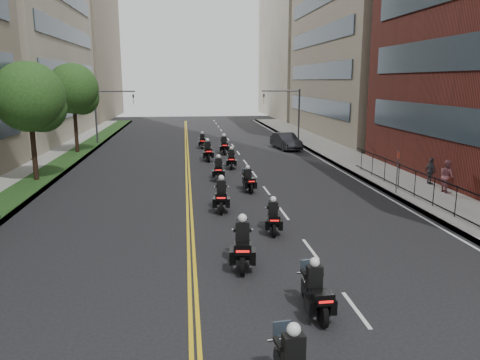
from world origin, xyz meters
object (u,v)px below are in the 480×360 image
object	(u,v)px
parked_sedan	(286,141)
pedestrian_b	(447,176)
motorcycle_3	(273,218)
pedestrian_c	(431,171)
motorcycle_2	(242,246)
motorcycle_8	(208,152)
motorcycle_1	(315,293)
motorcycle_5	(248,181)
motorcycle_6	(219,170)
motorcycle_10	(202,142)
motorcycle_4	(221,197)
motorcycle_9	(224,146)
motorcycle_7	(231,160)

from	to	relation	value
parked_sedan	pedestrian_b	world-z (taller)	pedestrian_b
motorcycle_3	pedestrian_c	size ratio (longest dim) A/B	1.30
motorcycle_2	parked_sedan	xyz separation A→B (m)	(7.66, 28.18, 0.03)
motorcycle_2	pedestrian_c	xyz separation A→B (m)	(13.16, 11.32, 0.23)
motorcycle_8	pedestrian_c	distance (m)	17.34
motorcycle_2	motorcycle_8	distance (m)	22.48
motorcycle_1	parked_sedan	xyz separation A→B (m)	(6.05, 31.90, 0.13)
motorcycle_1	motorcycle_2	xyz separation A→B (m)	(-1.60, 3.72, 0.10)
motorcycle_5	motorcycle_6	size ratio (longest dim) A/B	0.91
parked_sedan	pedestrian_c	distance (m)	17.74
motorcycle_10	parked_sedan	world-z (taller)	motorcycle_10
motorcycle_4	pedestrian_b	world-z (taller)	pedestrian_b
motorcycle_1	motorcycle_3	xyz separation A→B (m)	(0.19, 7.34, -0.03)
motorcycle_5	pedestrian_b	xyz separation A→B (m)	(11.26, -2.12, 0.47)
motorcycle_9	motorcycle_6	bearing A→B (deg)	-95.39
motorcycle_1	motorcycle_8	size ratio (longest dim) A/B	0.89
motorcycle_4	motorcycle_8	distance (m)	15.12
motorcycle_1	motorcycle_6	size ratio (longest dim) A/B	0.96
motorcycle_7	pedestrian_b	world-z (taller)	pedestrian_b
parked_sedan	motorcycle_9	bearing A→B (deg)	-169.24
motorcycle_7	motorcycle_10	world-z (taller)	motorcycle_7
motorcycle_9	motorcycle_3	bearing A→B (deg)	-88.07
motorcycle_1	motorcycle_10	size ratio (longest dim) A/B	1.03
motorcycle_3	motorcycle_5	world-z (taller)	motorcycle_3
motorcycle_2	motorcycle_8	bearing A→B (deg)	97.01
motorcycle_6	pedestrian_b	bearing A→B (deg)	-18.96
motorcycle_3	motorcycle_7	xyz separation A→B (m)	(-0.30, 15.28, 0.02)
motorcycle_7	motorcycle_5	bearing A→B (deg)	-82.63
motorcycle_10	pedestrian_c	xyz separation A→B (m)	(13.42, -18.64, 0.34)
motorcycle_2	parked_sedan	size ratio (longest dim) A/B	0.54
motorcycle_7	motorcycle_9	bearing A→B (deg)	95.24
motorcycle_9	motorcycle_10	world-z (taller)	motorcycle_9
motorcycle_5	motorcycle_6	world-z (taller)	motorcycle_6
motorcycle_2	motorcycle_3	xyz separation A→B (m)	(1.79, 3.62, -0.12)
motorcycle_4	parked_sedan	bearing A→B (deg)	74.62
motorcycle_2	motorcycle_9	distance (m)	26.00
motorcycle_4	motorcycle_2	bearing A→B (deg)	-83.45
motorcycle_1	motorcycle_2	world-z (taller)	motorcycle_2
motorcycle_1	motorcycle_2	size ratio (longest dim) A/B	0.87
motorcycle_8	pedestrian_c	xyz separation A→B (m)	(13.26, -11.17, 0.24)
motorcycle_1	motorcycle_7	size ratio (longest dim) A/B	1.01
motorcycle_1	motorcycle_4	xyz separation A→B (m)	(-1.77, 11.08, 0.06)
motorcycle_8	motorcycle_9	bearing A→B (deg)	63.01
motorcycle_3	pedestrian_c	distance (m)	13.73
motorcycle_2	motorcycle_6	bearing A→B (deg)	95.87
motorcycle_8	parked_sedan	bearing A→B (deg)	34.54
motorcycle_7	motorcycle_6	bearing A→B (deg)	-101.49
motorcycle_4	motorcycle_9	size ratio (longest dim) A/B	0.99
motorcycle_2	motorcycle_1	bearing A→B (deg)	-59.97
motorcycle_6	motorcycle_3	bearing A→B (deg)	-77.52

